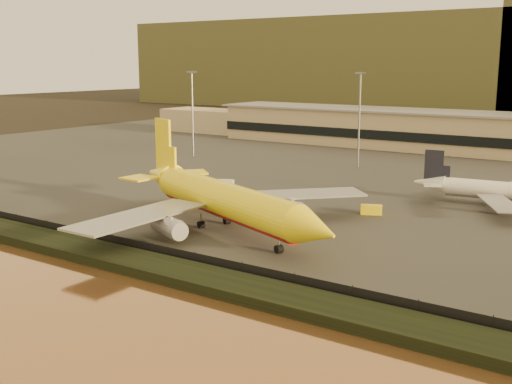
{
  "coord_description": "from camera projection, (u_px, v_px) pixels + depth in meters",
  "views": [
    {
      "loc": [
        65.07,
        -78.19,
        28.15
      ],
      "look_at": [
        3.03,
        12.0,
        5.99
      ],
      "focal_mm": 45.0,
      "sensor_mm": 36.0,
      "label": 1
    }
  ],
  "objects": [
    {
      "name": "dhl_cargo_jet",
      "position": [
        223.0,
        200.0,
        107.99
      ],
      "size": [
        55.48,
        52.5,
        17.24
      ],
      "rotation": [
        0.0,
        0.0,
        -0.38
      ],
      "color": "yellow",
      "rests_on": "tarmac"
    },
    {
      "name": "perimeter_fence",
      "position": [
        143.0,
        249.0,
        94.12
      ],
      "size": [
        300.0,
        0.05,
        2.2
      ],
      "primitive_type": "cube",
      "color": "black",
      "rests_on": "tarmac"
    },
    {
      "name": "gse_vehicle_white",
      "position": [
        225.0,
        183.0,
        146.33
      ],
      "size": [
        4.13,
        3.07,
        1.7
      ],
      "primitive_type": "cube",
      "rotation": [
        0.0,
        0.0,
        0.41
      ],
      "color": "silver",
      "rests_on": "tarmac"
    },
    {
      "name": "gse_vehicle_yellow",
      "position": [
        371.0,
        210.0,
        120.06
      ],
      "size": [
        4.32,
        3.21,
        1.77
      ],
      "primitive_type": "cube",
      "rotation": [
        0.0,
        0.0,
        0.41
      ],
      "color": "yellow",
      "rests_on": "tarmac"
    },
    {
      "name": "tarmac",
      "position": [
        413.0,
        163.0,
        181.56
      ],
      "size": [
        320.0,
        220.0,
        0.2
      ],
      "primitive_type": "cube",
      "color": "#2D2D2D",
      "rests_on": "ground"
    },
    {
      "name": "white_narrowbody_jet",
      "position": [
        507.0,
        192.0,
        125.4
      ],
      "size": [
        36.44,
        35.33,
        10.46
      ],
      "rotation": [
        0.0,
        0.0,
        0.12
      ],
      "color": "silver",
      "rests_on": "tarmac"
    },
    {
      "name": "ground",
      "position": [
        199.0,
        238.0,
        104.87
      ],
      "size": [
        900.0,
        900.0,
        0.0
      ],
      "primitive_type": "plane",
      "color": "black",
      "rests_on": "ground"
    },
    {
      "name": "apron_light_masts",
      "position": [
        445.0,
        115.0,
        153.99
      ],
      "size": [
        152.2,
        12.2,
        25.4
      ],
      "color": "slate",
      "rests_on": "tarmac"
    },
    {
      "name": "terminal_building",
      "position": [
        406.0,
        130.0,
        213.08
      ],
      "size": [
        202.0,
        25.0,
        12.6
      ],
      "color": "tan",
      "rests_on": "tarmac"
    },
    {
      "name": "embankment",
      "position": [
        123.0,
        259.0,
        91.01
      ],
      "size": [
        320.0,
        7.0,
        1.4
      ],
      "primitive_type": "cube",
      "color": "black",
      "rests_on": "ground"
    }
  ]
}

